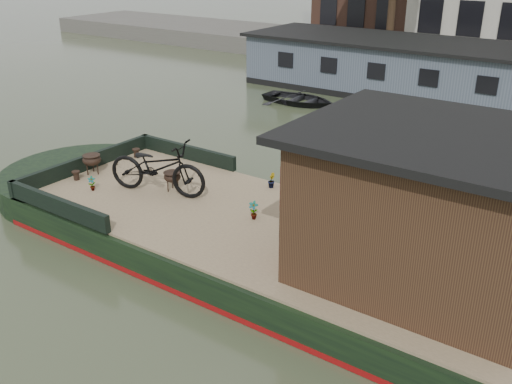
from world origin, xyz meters
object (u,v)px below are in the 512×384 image
Objects in this scene: brazier_rear at (92,164)px; dinghy at (299,96)px; brazier_front at (173,181)px; potted_plant_a at (253,210)px; bicycle at (157,167)px; cabin at (429,205)px.

dinghy is at bearing 93.76° from brazier_rear.
brazier_front is at bearing 8.73° from brazier_rear.
brazier_rear reaches higher than dinghy.
brazier_rear is at bearing -177.46° from potted_plant_a.
bicycle is 0.49m from brazier_front.
potted_plant_a is 0.81× the size of brazier_rear.
cabin is 1.37× the size of dinghy.
cabin reaches higher than potted_plant_a.
dinghy is (-2.87, 10.01, -0.56)m from brazier_front.
potted_plant_a is at bearing -3.58° from brazier_front.
brazier_rear is (-7.79, -0.09, -1.00)m from cabin.
cabin is 7.85m from brazier_rear.
bicycle is 0.76× the size of dinghy.
dinghy is (-8.47, 10.26, -1.58)m from cabin.
cabin is 5.79m from bicycle.
potted_plant_a is 11.37m from dinghy.
bicycle reaches higher than brazier_rear.
potted_plant_a is at bearing -101.94° from bicycle.
dinghy is at bearing 116.70° from potted_plant_a.
bicycle is (-5.75, -0.02, -0.64)m from cabin.
dinghy is at bearing 129.53° from cabin.
brazier_rear is at bearing -175.97° from dinghy.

